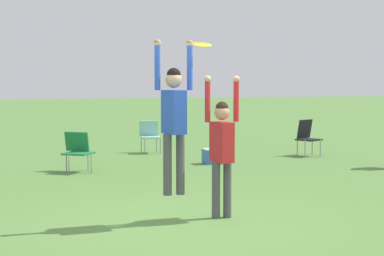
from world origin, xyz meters
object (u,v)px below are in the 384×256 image
at_px(person_jumping, 174,113).
at_px(camping_chair_2, 307,135).
at_px(person_defending, 222,143).
at_px(cooler_box, 212,156).
at_px(frisbee, 202,45).
at_px(camping_chair_1, 150,134).
at_px(camping_chair_0, 78,149).

xyz_separation_m(person_jumping, camping_chair_2, (5.52, 6.65, -1.00)).
bearing_deg(person_defending, cooler_box, 151.95).
bearing_deg(cooler_box, person_jumping, -113.87).
xyz_separation_m(person_defending, frisbee, (-0.32, -0.04, 1.41)).
xyz_separation_m(camping_chair_2, cooler_box, (-2.92, -0.79, -0.36)).
bearing_deg(person_jumping, camping_chair_2, -49.93).
bearing_deg(cooler_box, camping_chair_2, 15.18).
xyz_separation_m(camping_chair_1, cooler_box, (0.87, -2.70, -0.34)).
distance_m(person_defending, frisbee, 1.44).
relative_size(person_defending, camping_chair_0, 2.40).
distance_m(person_jumping, camping_chair_2, 8.70).
xyz_separation_m(frisbee, camping_chair_2, (5.08, 6.56, -1.95)).
xyz_separation_m(person_defending, camping_chair_0, (-1.39, 5.34, -0.59)).
relative_size(person_jumping, person_defending, 1.04).
relative_size(person_jumping, cooler_box, 5.37).
bearing_deg(person_jumping, frisbee, -87.92).
relative_size(frisbee, camping_chair_0, 0.32).
bearing_deg(camping_chair_2, cooler_box, -9.69).
distance_m(camping_chair_0, camping_chair_2, 6.26).
distance_m(frisbee, camping_chair_1, 8.79).
relative_size(camping_chair_1, camping_chair_2, 0.92).
relative_size(camping_chair_1, cooler_box, 2.19).
height_order(camping_chair_1, camping_chair_2, camping_chair_2).
bearing_deg(camping_chair_2, camping_chair_1, -51.58).
height_order(camping_chair_0, camping_chair_2, camping_chair_2).
distance_m(person_jumping, cooler_box, 6.55).
bearing_deg(camping_chair_0, person_defending, 140.08).
distance_m(person_jumping, camping_chair_0, 5.61).
height_order(person_jumping, camping_chair_0, person_jumping).
bearing_deg(camping_chair_1, person_defending, 96.17).
height_order(camping_chair_0, camping_chair_1, camping_chair_1).
bearing_deg(frisbee, cooler_box, 69.50).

